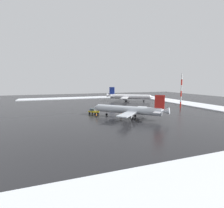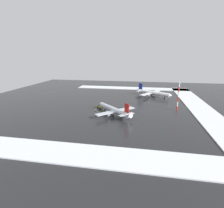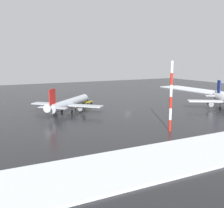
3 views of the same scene
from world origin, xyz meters
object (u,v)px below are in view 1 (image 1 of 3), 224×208
at_px(airplane_parked_portside, 129,110).
at_px(ground_crew_by_nose_gear, 96,115).
at_px(ground_crew_mid_apron, 121,114).
at_px(antenna_mast, 181,91).
at_px(pushback_tug, 93,111).
at_px(airplane_foreground_jet, 129,97).

distance_m(airplane_parked_portside, ground_crew_by_nose_gear, 13.34).
distance_m(ground_crew_mid_apron, antenna_mast, 42.85).
bearing_deg(ground_crew_mid_apron, pushback_tug, -87.31).
xyz_separation_m(airplane_foreground_jet, ground_crew_by_nose_gear, (-48.73, 37.28, -2.39)).
bearing_deg(antenna_mast, ground_crew_mid_apron, 105.85).
relative_size(airplane_parked_portside, pushback_tug, 5.01).
relative_size(pushback_tug, ground_crew_mid_apron, 2.93).
xyz_separation_m(ground_crew_by_nose_gear, antenna_mast, (10.49, -50.76, 8.31)).
bearing_deg(airplane_foreground_jet, airplane_parked_portside, -82.33).
xyz_separation_m(ground_crew_mid_apron, antenna_mast, (11.48, -40.44, 8.31)).
bearing_deg(airplane_foreground_jet, ground_crew_mid_apron, -85.70).
bearing_deg(pushback_tug, airplane_parked_portside, -172.27).
distance_m(airplane_parked_portside, ground_crew_mid_apron, 4.45).
bearing_deg(ground_crew_by_nose_gear, airplane_foreground_jet, -163.67).
xyz_separation_m(airplane_foreground_jet, pushback_tug, (-40.69, 36.56, -2.07)).
xyz_separation_m(pushback_tug, ground_crew_by_nose_gear, (-8.04, 0.72, -0.31)).
bearing_deg(pushback_tug, ground_crew_mid_apron, -169.32).
bearing_deg(airplane_parked_portside, ground_crew_mid_apron, -11.04).
height_order(airplane_parked_portside, antenna_mast, antenna_mast).
bearing_deg(ground_crew_mid_apron, airplane_parked_portside, 79.68).
height_order(airplane_parked_portside, ground_crew_mid_apron, airplane_parked_portside).
distance_m(airplane_foreground_jet, antenna_mast, 40.97).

